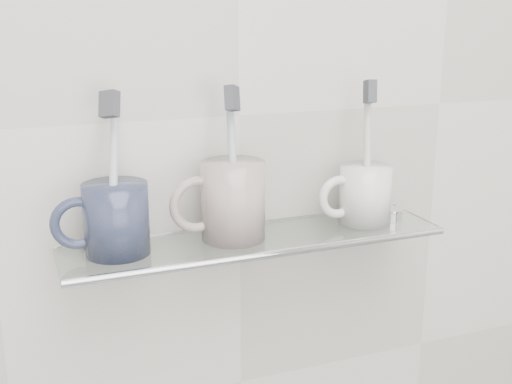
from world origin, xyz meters
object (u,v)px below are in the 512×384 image
mug_center (233,201)px  mug_right (365,194)px  mug_left (116,219)px  shelf_glass (256,240)px

mug_center → mug_right: mug_center is taller
mug_center → mug_right: bearing=-17.2°
mug_left → mug_right: (0.34, 0.00, -0.00)m
shelf_glass → mug_right: 0.17m
shelf_glass → mug_left: mug_left is taller
shelf_glass → mug_center: (-0.03, 0.00, 0.05)m
mug_center → mug_right: size_ratio=1.27×
mug_center → mug_right: 0.19m
mug_left → mug_right: bearing=5.7°
mug_center → mug_left: bearing=162.8°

